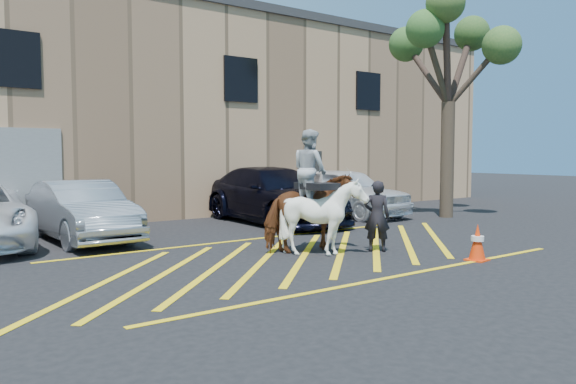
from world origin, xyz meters
TOP-DOWN VIEW (x-y plane):
  - ground at (0.00, 0.00)m, footprint 90.00×90.00m
  - car_silver_sedan at (-3.12, 4.41)m, footprint 1.64×4.48m
  - car_blue_suv at (2.71, 4.62)m, footprint 2.67×5.95m
  - car_white_suv at (5.71, 4.71)m, footprint 2.18×4.91m
  - handler at (1.57, -0.84)m, footprint 0.66×0.65m
  - warehouse at (-0.01, 11.99)m, footprint 32.42×10.20m
  - hatching_zone at (-0.00, -0.30)m, footprint 12.60×5.12m
  - mounted_bay at (0.39, 0.00)m, footprint 2.07×1.09m
  - saddled_white at (0.36, -0.48)m, footprint 1.31×1.47m
  - traffic_cone at (2.43, -2.76)m, footprint 0.43×0.43m
  - tree at (8.12, 2.39)m, footprint 3.99×4.37m

SIDE VIEW (x-z plane):
  - ground at x=0.00m, z-range 0.00..0.00m
  - hatching_zone at x=0.00m, z-range 0.00..0.01m
  - traffic_cone at x=2.43m, z-range 0.00..0.73m
  - car_silver_sedan at x=-3.12m, z-range 0.00..1.46m
  - handler at x=1.57m, z-range 0.00..1.54m
  - saddled_white at x=0.36m, z-range 0.01..1.62m
  - car_white_suv at x=5.71m, z-range 0.00..1.64m
  - car_blue_suv at x=2.71m, z-range 0.00..1.69m
  - mounted_bay at x=0.39m, z-range -0.25..2.38m
  - warehouse at x=-0.01m, z-range 0.00..7.30m
  - tree at x=8.12m, z-range 2.04..9.35m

